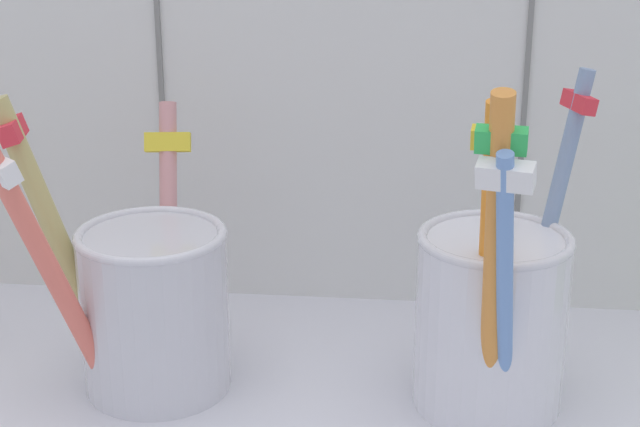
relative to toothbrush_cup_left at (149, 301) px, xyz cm
name	(u,v)px	position (x,y,z in cm)	size (l,w,h in cm)	color
counter_slab	(322,401)	(8.80, 0.86, -5.82)	(64.00, 22.00, 2.00)	silver
toothbrush_cup_left	(149,301)	(0.00, 0.00, 0.00)	(11.35, 13.19, 15.57)	silver
toothbrush_cup_right	(492,312)	(17.36, -0.21, 0.33)	(8.37, 11.05, 17.65)	white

